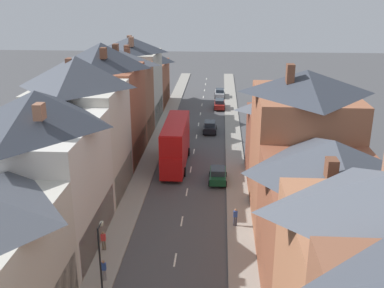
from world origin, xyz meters
The scene contains 14 objects.
pavement_left centered at (-5.10, 38.00, 0.07)m, with size 2.20×104.00×0.14m, color gray.
pavement_right centered at (5.10, 38.00, 0.07)m, with size 2.20×104.00×0.14m, color gray.
centre_line_dashes centered at (0.00, 36.00, 0.01)m, with size 0.14×97.80×0.01m.
terrace_row_left centered at (-10.19, 25.18, 6.17)m, with size 8.00×78.16×13.83m.
terrace_row_right centered at (10.19, 9.64, 6.08)m, with size 8.00×43.16×14.10m.
double_decker_bus_lead centered at (-1.81, 31.08, 2.82)m, with size 2.74×10.80×5.30m.
car_parked_right_a centered at (1.80, 44.14, 0.83)m, with size 1.90×4.17×1.65m.
car_mid_black centered at (3.10, 57.41, 0.84)m, with size 1.90×4.33×1.67m.
car_parked_left_b centered at (3.10, 66.09, 0.82)m, with size 1.90×4.49×1.62m.
car_mid_white centered at (3.10, 26.76, 0.83)m, with size 1.90×3.93×1.65m.
pedestrian_mid_left centered at (-4.70, 9.01, 1.03)m, with size 0.36×0.22×1.61m.
pedestrian_mid_right centered at (-5.68, 12.81, 1.03)m, with size 0.36×0.22×1.61m.
pedestrian_far_left centered at (4.68, 17.29, 1.03)m, with size 0.36×0.22×1.61m.
street_lamp centered at (-4.25, 7.02, 3.24)m, with size 0.20×1.12×5.50m.
Camera 1 is at (3.14, -17.18, 19.56)m, focal length 42.00 mm.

